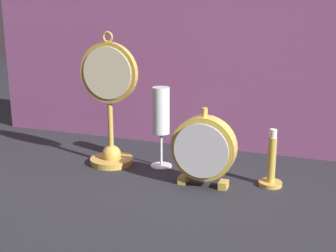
{
  "coord_description": "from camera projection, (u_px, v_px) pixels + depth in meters",
  "views": [
    {
      "loc": [
        0.39,
        -1.0,
        0.44
      ],
      "look_at": [
        0.0,
        0.08,
        0.13
      ],
      "focal_mm": 50.0,
      "sensor_mm": 36.0,
      "label": 1
    }
  ],
  "objects": [
    {
      "name": "ground_plane",
      "position": [
        157.0,
        183.0,
        1.15
      ],
      "size": [
        4.0,
        4.0,
        0.0
      ],
      "primitive_type": "plane",
      "color": "#232328"
    },
    {
      "name": "fabric_backdrop_drape",
      "position": [
        197.0,
        23.0,
        1.34
      ],
      "size": [
        1.35,
        0.01,
        0.74
      ],
      "primitive_type": "cube",
      "color": "#8E4C7F",
      "rests_on": "ground_plane"
    },
    {
      "name": "brass_candlestick",
      "position": [
        271.0,
        167.0,
        1.12
      ],
      "size": [
        0.06,
        0.06,
        0.14
      ],
      "color": "gold",
      "rests_on": "ground_plane"
    },
    {
      "name": "mantel_clock_silver",
      "position": [
        204.0,
        149.0,
        1.11
      ],
      "size": [
        0.16,
        0.04,
        0.19
      ],
      "color": "gold",
      "rests_on": "ground_plane"
    },
    {
      "name": "champagne_flute",
      "position": [
        161.0,
        116.0,
        1.23
      ],
      "size": [
        0.06,
        0.06,
        0.22
      ],
      "color": "silver",
      "rests_on": "ground_plane"
    },
    {
      "name": "pocket_watch_on_stand",
      "position": [
        110.0,
        109.0,
        1.24
      ],
      "size": [
        0.16,
        0.12,
        0.36
      ],
      "color": "gold",
      "rests_on": "ground_plane"
    }
  ]
}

